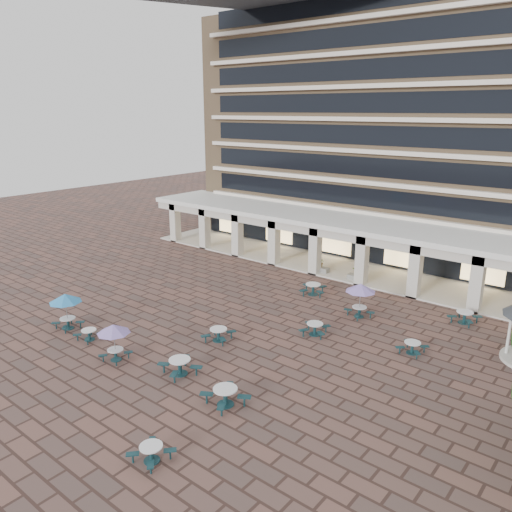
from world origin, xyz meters
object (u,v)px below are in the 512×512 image
object	(u,v)px
picnic_table_1	(180,365)
picnic_table_2	(225,395)
planter_right	(357,275)
planter_left	(320,267)
picnic_table_0	(89,334)

from	to	relation	value
picnic_table_1	picnic_table_2	size ratio (longest dim) A/B	1.00
planter_right	picnic_table_1	bearing A→B (deg)	-90.42
picnic_table_1	planter_left	xyz separation A→B (m)	(-3.25, 18.68, 0.03)
picnic_table_2	planter_right	bearing A→B (deg)	114.27
picnic_table_1	planter_left	distance (m)	18.97
picnic_table_0	planter_right	distance (m)	20.66
picnic_table_0	planter_right	xyz separation A→B (m)	(7.24, 19.35, 0.15)
planter_left	planter_right	bearing A→B (deg)	-0.00
picnic_table_0	planter_left	world-z (taller)	planter_left
picnic_table_1	picnic_table_2	distance (m)	3.74
picnic_table_0	planter_right	world-z (taller)	planter_right
picnic_table_0	picnic_table_2	world-z (taller)	picnic_table_2
picnic_table_2	planter_left	world-z (taller)	planter_left
picnic_table_1	picnic_table_2	bearing A→B (deg)	6.96
planter_left	picnic_table_1	bearing A→B (deg)	-80.13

